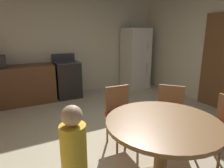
{
  "coord_description": "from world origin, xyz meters",
  "views": [
    {
      "loc": [
        -1.4,
        -2.29,
        1.64
      ],
      "look_at": [
        0.18,
        0.68,
        0.76
      ],
      "focal_mm": 31.57,
      "sensor_mm": 36.0,
      "label": 1
    }
  ],
  "objects_px": {
    "refrigerator": "(135,59)",
    "dining_table": "(162,135)",
    "chair_northeast": "(170,111)",
    "chair_east": "(223,127)",
    "oven_range": "(67,79)",
    "chair_north": "(120,112)",
    "person_child": "(74,162)"
  },
  "relations": [
    {
      "from": "oven_range",
      "to": "dining_table",
      "type": "height_order",
      "value": "oven_range"
    },
    {
      "from": "oven_range",
      "to": "chair_north",
      "type": "relative_size",
      "value": 1.26
    },
    {
      "from": "refrigerator",
      "to": "dining_table",
      "type": "bearing_deg",
      "value": -120.43
    },
    {
      "from": "chair_northeast",
      "to": "chair_east",
      "type": "distance_m",
      "value": 0.73
    },
    {
      "from": "refrigerator",
      "to": "dining_table",
      "type": "distance_m",
      "value": 4.02
    },
    {
      "from": "refrigerator",
      "to": "person_child",
      "type": "distance_m",
      "value": 4.56
    },
    {
      "from": "oven_range",
      "to": "dining_table",
      "type": "xyz_separation_m",
      "value": [
        0.04,
        -3.52,
        0.13
      ]
    },
    {
      "from": "dining_table",
      "to": "chair_north",
      "type": "height_order",
      "value": "chair_north"
    },
    {
      "from": "dining_table",
      "to": "chair_northeast",
      "type": "relative_size",
      "value": 1.37
    },
    {
      "from": "chair_east",
      "to": "dining_table",
      "type": "bearing_deg",
      "value": 0.0
    },
    {
      "from": "oven_range",
      "to": "person_child",
      "type": "xyz_separation_m",
      "value": [
        -0.91,
        -3.49,
        0.11
      ]
    },
    {
      "from": "refrigerator",
      "to": "oven_range",
      "type": "bearing_deg",
      "value": 178.51
    },
    {
      "from": "refrigerator",
      "to": "dining_table",
      "type": "xyz_separation_m",
      "value": [
        -2.03,
        -3.46,
        -0.28
      ]
    },
    {
      "from": "chair_north",
      "to": "person_child",
      "type": "distance_m",
      "value": 1.35
    },
    {
      "from": "chair_east",
      "to": "chair_northeast",
      "type": "bearing_deg",
      "value": -67.29
    },
    {
      "from": "chair_north",
      "to": "person_child",
      "type": "bearing_deg",
      "value": -44.31
    },
    {
      "from": "chair_east",
      "to": "chair_north",
      "type": "distance_m",
      "value": 1.35
    },
    {
      "from": "dining_table",
      "to": "chair_northeast",
      "type": "height_order",
      "value": "chair_northeast"
    },
    {
      "from": "person_child",
      "to": "chair_northeast",
      "type": "bearing_deg",
      "value": 21.39
    },
    {
      "from": "dining_table",
      "to": "chair_east",
      "type": "distance_m",
      "value": 0.95
    },
    {
      "from": "refrigerator",
      "to": "person_child",
      "type": "xyz_separation_m",
      "value": [
        -2.98,
        -3.44,
        -0.3
      ]
    },
    {
      "from": "oven_range",
      "to": "chair_east",
      "type": "height_order",
      "value": "oven_range"
    },
    {
      "from": "chair_north",
      "to": "oven_range",
      "type": "bearing_deg",
      "value": -175.32
    },
    {
      "from": "dining_table",
      "to": "chair_northeast",
      "type": "bearing_deg",
      "value": 41.32
    },
    {
      "from": "oven_range",
      "to": "chair_northeast",
      "type": "bearing_deg",
      "value": -75.48
    },
    {
      "from": "oven_range",
      "to": "refrigerator",
      "type": "height_order",
      "value": "refrigerator"
    },
    {
      "from": "oven_range",
      "to": "person_child",
      "type": "height_order",
      "value": "oven_range"
    },
    {
      "from": "chair_east",
      "to": "chair_north",
      "type": "height_order",
      "value": "same"
    },
    {
      "from": "chair_east",
      "to": "person_child",
      "type": "xyz_separation_m",
      "value": [
        -1.89,
        0.09,
        0.08
      ]
    },
    {
      "from": "chair_north",
      "to": "person_child",
      "type": "xyz_separation_m",
      "value": [
        -0.99,
        -0.92,
        0.08
      ]
    },
    {
      "from": "chair_northeast",
      "to": "chair_east",
      "type": "height_order",
      "value": "same"
    },
    {
      "from": "chair_east",
      "to": "chair_north",
      "type": "xyz_separation_m",
      "value": [
        -0.9,
        1.01,
        0.0
      ]
    }
  ]
}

